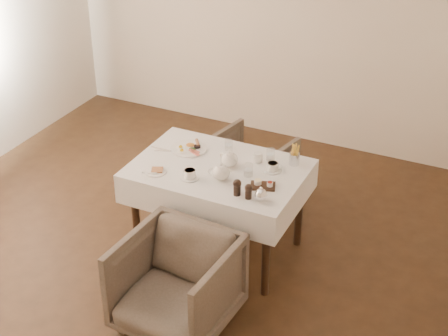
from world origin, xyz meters
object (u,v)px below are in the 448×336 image
object	(u,v)px
armchair_far	(249,169)
breakfast_plate	(189,148)
teapot_centre	(229,158)
table	(218,181)
armchair_near	(176,284)

from	to	relation	value
armchair_far	breakfast_plate	xyz separation A→B (m)	(-0.24, -0.62, 0.46)
breakfast_plate	teapot_centre	world-z (taller)	teapot_centre
table	breakfast_plate	distance (m)	0.39
table	teapot_centre	size ratio (longest dim) A/B	7.28
teapot_centre	armchair_near	bearing A→B (deg)	-68.76
table	armchair_near	bearing A→B (deg)	-82.55
table	armchair_far	bearing A→B (deg)	96.64
armchair_near	breakfast_plate	size ratio (longest dim) A/B	2.58
armchair_near	armchair_far	bearing A→B (deg)	100.67
armchair_far	breakfast_plate	size ratio (longest dim) A/B	2.34
armchair_near	table	bearing A→B (deg)	101.05
armchair_near	armchair_far	size ratio (longest dim) A/B	1.10
armchair_far	table	bearing A→B (deg)	108.35
breakfast_plate	teapot_centre	xyz separation A→B (m)	(0.40, -0.11, 0.06)
armchair_far	armchair_near	bearing A→B (deg)	108.78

